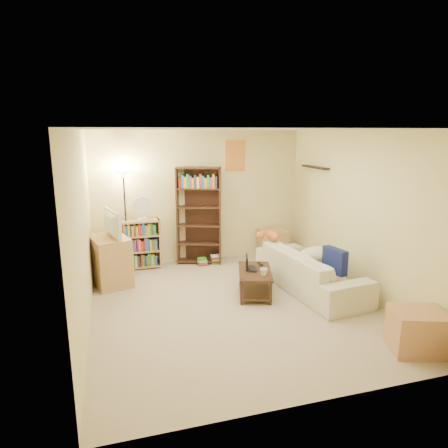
% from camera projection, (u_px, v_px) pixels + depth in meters
% --- Properties ---
extents(room, '(4.50, 4.54, 2.52)m').
position_uv_depth(room, '(235.00, 195.00, 5.46)').
color(room, '#CDB09A').
rests_on(room, ground).
extents(sofa, '(2.34, 1.30, 0.63)m').
position_uv_depth(sofa, '(310.00, 270.00, 6.36)').
color(sofa, beige).
rests_on(sofa, ground).
extents(navy_pillow, '(0.21, 0.43, 0.37)m').
position_uv_depth(navy_pillow, '(335.00, 261.00, 5.91)').
color(navy_pillow, navy).
rests_on(navy_pillow, sofa).
extents(cream_blanket, '(0.58, 0.42, 0.25)m').
position_uv_depth(cream_blanket, '(317.00, 255.00, 6.42)').
color(cream_blanket, silver).
rests_on(cream_blanket, sofa).
extents(tabby_cat, '(0.50, 0.22, 0.17)m').
position_uv_depth(tabby_cat, '(270.00, 235.00, 6.92)').
color(tabby_cat, orange).
rests_on(tabby_cat, sofa).
extents(coffee_table, '(0.73, 0.99, 0.39)m').
position_uv_depth(coffee_table, '(255.00, 279.00, 6.16)').
color(coffee_table, '#3D2717').
rests_on(coffee_table, ground).
extents(laptop, '(0.36, 0.30, 0.02)m').
position_uv_depth(laptop, '(255.00, 269.00, 6.17)').
color(laptop, black).
rests_on(laptop, coffee_table).
extents(laptop_screen, '(0.10, 0.28, 0.20)m').
position_uv_depth(laptop_screen, '(247.00, 262.00, 6.15)').
color(laptop_screen, white).
rests_on(laptop_screen, laptop).
extents(mug, '(0.22, 0.22, 0.10)m').
position_uv_depth(mug, '(264.00, 272.00, 5.90)').
color(mug, silver).
rests_on(mug, coffee_table).
extents(tv_remote, '(0.05, 0.16, 0.02)m').
position_uv_depth(tv_remote, '(260.00, 264.00, 6.41)').
color(tv_remote, black).
rests_on(tv_remote, coffee_table).
extents(tv_stand, '(0.72, 0.87, 0.80)m').
position_uv_depth(tv_stand, '(110.00, 261.00, 6.54)').
color(tv_stand, tan).
rests_on(tv_stand, ground).
extents(television, '(0.82, 0.50, 0.44)m').
position_uv_depth(television, '(108.00, 224.00, 6.40)').
color(television, black).
rests_on(television, tv_stand).
extents(tall_bookshelf, '(0.87, 0.52, 1.84)m').
position_uv_depth(tall_bookshelf, '(199.00, 213.00, 7.50)').
color(tall_bookshelf, '#3E2417').
rests_on(tall_bookshelf, ground).
extents(short_bookshelf, '(0.71, 0.29, 0.91)m').
position_uv_depth(short_bookshelf, '(141.00, 244.00, 7.32)').
color(short_bookshelf, tan).
rests_on(short_bookshelf, ground).
extents(desk_fan, '(0.32, 0.18, 0.44)m').
position_uv_depth(desk_fan, '(142.00, 208.00, 7.14)').
color(desk_fan, white).
rests_on(desk_fan, short_bookshelf).
extents(floor_lamp, '(0.31, 0.31, 1.82)m').
position_uv_depth(floor_lamp, '(124.00, 191.00, 7.03)').
color(floor_lamp, black).
rests_on(floor_lamp, ground).
extents(side_table, '(0.51, 0.51, 0.56)m').
position_uv_depth(side_table, '(272.00, 244.00, 7.98)').
color(side_table, tan).
rests_on(side_table, ground).
extents(end_cabinet, '(0.71, 0.65, 0.49)m').
position_uv_depth(end_cabinet, '(417.00, 331.00, 4.57)').
color(end_cabinet, tan).
rests_on(end_cabinet, ground).
extents(book_stacks, '(0.44, 0.15, 0.18)m').
position_uv_depth(book_stacks, '(210.00, 260.00, 7.58)').
color(book_stacks, red).
rests_on(book_stacks, ground).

